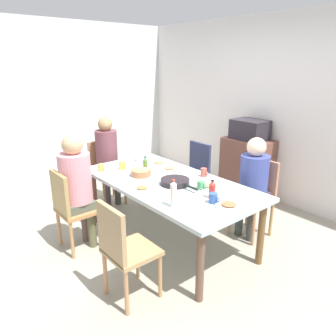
{
  "coord_description": "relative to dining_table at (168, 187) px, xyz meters",
  "views": [
    {
      "loc": [
        2.54,
        -2.09,
        1.95
      ],
      "look_at": [
        0.0,
        0.0,
        0.88
      ],
      "focal_mm": 34.54,
      "sensor_mm": 36.0,
      "label": 1
    }
  ],
  "objects": [
    {
      "name": "ground_plane",
      "position": [
        0.0,
        0.0,
        -0.66
      ],
      "size": [
        6.35,
        6.35,
        0.0
      ],
      "primitive_type": "plane",
      "color": "gray"
    },
    {
      "name": "wall_back",
      "position": [
        0.0,
        2.0,
        0.64
      ],
      "size": [
        5.54,
        0.12,
        2.6
      ],
      "primitive_type": "cube",
      "color": "silver",
      "rests_on": "ground_plane"
    },
    {
      "name": "wall_left",
      "position": [
        -2.71,
        0.0,
        0.64
      ],
      "size": [
        0.12,
        4.13,
        2.6
      ],
      "primitive_type": "cube",
      "color": "silver",
      "rests_on": "ground_plane"
    },
    {
      "name": "dining_table",
      "position": [
        0.0,
        0.0,
        0.0
      ],
      "size": [
        2.07,
        1.05,
        0.73
      ],
      "color": "silver",
      "rests_on": "ground_plane"
    },
    {
      "name": "chair_0",
      "position": [
        0.52,
        -0.91,
        -0.15
      ],
      "size": [
        0.4,
        0.4,
        0.9
      ],
      "color": "tan",
      "rests_on": "ground_plane"
    },
    {
      "name": "chair_1",
      "position": [
        -1.42,
        0.0,
        -0.15
      ],
      "size": [
        0.4,
        0.4,
        0.9
      ],
      "color": "tan",
      "rests_on": "ground_plane"
    },
    {
      "name": "person_1",
      "position": [
        -1.33,
        0.0,
        0.09
      ],
      "size": [
        0.3,
        0.3,
        1.26
      ],
      "color": "#454744",
      "rests_on": "ground_plane"
    },
    {
      "name": "chair_2",
      "position": [
        -0.52,
        0.91,
        -0.15
      ],
      "size": [
        0.4,
        0.4,
        0.9
      ],
      "color": "#313E4D",
      "rests_on": "ground_plane"
    },
    {
      "name": "chair_3",
      "position": [
        -0.52,
        -0.91,
        -0.15
      ],
      "size": [
        0.4,
        0.4,
        0.9
      ],
      "color": "#B67C49",
      "rests_on": "ground_plane"
    },
    {
      "name": "person_3",
      "position": [
        -0.52,
        -0.82,
        0.11
      ],
      "size": [
        0.33,
        0.33,
        1.27
      ],
      "color": "brown",
      "rests_on": "ground_plane"
    },
    {
      "name": "chair_4",
      "position": [
        0.52,
        0.91,
        -0.15
      ],
      "size": [
        0.4,
        0.4,
        0.9
      ],
      "color": "#A4794A",
      "rests_on": "ground_plane"
    },
    {
      "name": "person_4",
      "position": [
        0.52,
        0.82,
        0.06
      ],
      "size": [
        0.32,
        0.32,
        1.18
      ],
      "color": "#393B3A",
      "rests_on": "ground_plane"
    },
    {
      "name": "plate_0",
      "position": [
        0.03,
        -0.37,
        0.08
      ],
      "size": [
        0.21,
        0.21,
        0.04
      ],
      "color": "silver",
      "rests_on": "dining_table"
    },
    {
      "name": "plate_1",
      "position": [
        0.85,
        0.0,
        0.08
      ],
      "size": [
        0.24,
        0.24,
        0.04
      ],
      "color": "silver",
      "rests_on": "dining_table"
    },
    {
      "name": "plate_2",
      "position": [
        -0.54,
        0.3,
        0.08
      ],
      "size": [
        0.23,
        0.23,
        0.04
      ],
      "color": "silver",
      "rests_on": "dining_table"
    },
    {
      "name": "plate_3",
      "position": [
        -0.28,
        0.26,
        0.08
      ],
      "size": [
        0.22,
        0.22,
        0.04
      ],
      "color": "silver",
      "rests_on": "dining_table"
    },
    {
      "name": "plate_4",
      "position": [
        0.45,
        0.22,
        0.08
      ],
      "size": [
        0.25,
        0.25,
        0.04
      ],
      "color": "silver",
      "rests_on": "dining_table"
    },
    {
      "name": "bowl_0",
      "position": [
        -0.34,
        -0.12,
        0.11
      ],
      "size": [
        0.23,
        0.23,
        0.09
      ],
      "color": "#A26641",
      "rests_on": "dining_table"
    },
    {
      "name": "serving_pan",
      "position": [
        0.13,
        -0.01,
        0.1
      ],
      "size": [
        0.49,
        0.31,
        0.06
      ],
      "color": "black",
      "rests_on": "dining_table"
    },
    {
      "name": "cup_0",
      "position": [
        -0.77,
        -0.39,
        0.11
      ],
      "size": [
        0.11,
        0.07,
        0.08
      ],
      "color": "#DEBD55",
      "rests_on": "dining_table"
    },
    {
      "name": "cup_1",
      "position": [
        0.39,
        0.11,
        0.11
      ],
      "size": [
        0.11,
        0.08,
        0.08
      ],
      "color": "#4B965C",
      "rests_on": "dining_table"
    },
    {
      "name": "cup_2",
      "position": [
        -0.84,
        0.2,
        0.11
      ],
      "size": [
        0.12,
        0.08,
        0.08
      ],
      "color": "white",
      "rests_on": "dining_table"
    },
    {
      "name": "cup_3",
      "position": [
        -0.66,
        -0.17,
        0.12
      ],
      "size": [
        0.12,
        0.08,
        0.1
      ],
      "color": "#E3C04B",
      "rests_on": "dining_table"
    },
    {
      "name": "cup_4",
      "position": [
        0.14,
        0.41,
        0.12
      ],
      "size": [
        0.11,
        0.07,
        0.1
      ],
      "color": "#C75247",
      "rests_on": "dining_table"
    },
    {
      "name": "cup_5",
      "position": [
        0.71,
        -0.04,
        0.12
      ],
      "size": [
        0.11,
        0.08,
        0.09
      ],
      "color": "#31549A",
      "rests_on": "dining_table"
    },
    {
      "name": "bottle_0",
      "position": [
        0.62,
        0.03,
        0.15
      ],
      "size": [
        0.06,
        0.06,
        0.18
      ],
      "color": "red",
      "rests_on": "dining_table"
    },
    {
      "name": "bottle_1",
      "position": [
        -0.42,
        -0.0,
        0.16
      ],
      "size": [
        0.05,
        0.05,
        0.19
      ],
      "color": "#547D2F",
      "rests_on": "dining_table"
    },
    {
      "name": "bottle_2",
      "position": [
        0.54,
        -0.38,
        0.19
      ],
      "size": [
        0.06,
        0.06,
        0.26
      ],
      "color": "silver",
      "rests_on": "dining_table"
    },
    {
      "name": "side_cabinet",
      "position": [
        -0.23,
        1.7,
        -0.21
      ],
      "size": [
        0.7,
        0.44,
        0.9
      ],
      "primitive_type": "cube",
      "color": "brown",
      "rests_on": "ground_plane"
    },
    {
      "name": "microwave",
      "position": [
        -0.23,
        1.7,
        0.38
      ],
      "size": [
        0.48,
        0.36,
        0.28
      ],
      "primitive_type": "cube",
      "color": "#29232C",
      "rests_on": "side_cabinet"
    }
  ]
}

